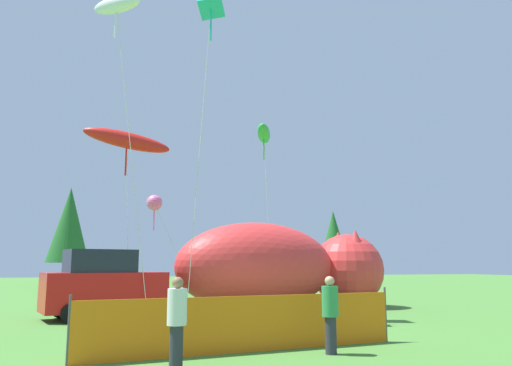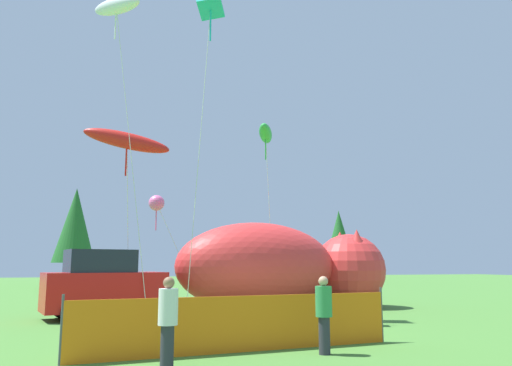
{
  "view_description": "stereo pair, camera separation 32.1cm",
  "coord_description": "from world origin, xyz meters",
  "px_view_note": "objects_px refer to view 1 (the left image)",
  "views": [
    {
      "loc": [
        -4.75,
        -14.29,
        1.84
      ],
      "look_at": [
        1.05,
        3.33,
        4.84
      ],
      "focal_mm": 35.0,
      "sensor_mm": 36.0,
      "label": 1
    },
    {
      "loc": [
        -4.44,
        -14.39,
        1.84
      ],
      "look_at": [
        1.05,
        3.33,
        4.84
      ],
      "focal_mm": 35.0,
      "sensor_mm": 36.0,
      "label": 2
    }
  ],
  "objects_px": {
    "kite_white_ghost": "(116,6)",
    "spectator_in_red_shirt": "(330,311)",
    "parked_car": "(103,285)",
    "inflatable_cat": "(281,270)",
    "spectator_in_black_shirt": "(177,319)",
    "kite_green_fish": "(264,134)",
    "kite_red_lizard": "(127,141)",
    "kite_teal_diamond": "(211,15)",
    "kite_pink_octopus": "(155,203)",
    "folding_chair": "(372,307)"
  },
  "relations": [
    {
      "from": "spectator_in_red_shirt",
      "to": "kite_teal_diamond",
      "type": "relative_size",
      "value": 0.14
    },
    {
      "from": "parked_car",
      "to": "kite_green_fish",
      "type": "height_order",
      "value": "kite_green_fish"
    },
    {
      "from": "kite_teal_diamond",
      "to": "spectator_in_red_shirt",
      "type": "bearing_deg",
      "value": -82.52
    },
    {
      "from": "parked_car",
      "to": "kite_red_lizard",
      "type": "xyz_separation_m",
      "value": [
        0.57,
        0.06,
        5.14
      ]
    },
    {
      "from": "spectator_in_black_shirt",
      "to": "kite_green_fish",
      "type": "relative_size",
      "value": 0.19
    },
    {
      "from": "parked_car",
      "to": "kite_green_fish",
      "type": "relative_size",
      "value": 0.5
    },
    {
      "from": "folding_chair",
      "to": "kite_pink_octopus",
      "type": "xyz_separation_m",
      "value": [
        -5.48,
        10.08,
        4.13
      ]
    },
    {
      "from": "kite_red_lizard",
      "to": "kite_white_ghost",
      "type": "bearing_deg",
      "value": -175.06
    },
    {
      "from": "spectator_in_red_shirt",
      "to": "kite_green_fish",
      "type": "height_order",
      "value": "kite_green_fish"
    },
    {
      "from": "kite_teal_diamond",
      "to": "kite_pink_octopus",
      "type": "bearing_deg",
      "value": 98.96
    },
    {
      "from": "parked_car",
      "to": "kite_red_lizard",
      "type": "distance_m",
      "value": 5.17
    },
    {
      "from": "folding_chair",
      "to": "kite_white_ghost",
      "type": "relative_size",
      "value": 0.08
    },
    {
      "from": "kite_teal_diamond",
      "to": "kite_white_ghost",
      "type": "bearing_deg",
      "value": 162.09
    },
    {
      "from": "parked_car",
      "to": "kite_pink_octopus",
      "type": "relative_size",
      "value": 0.84
    },
    {
      "from": "parked_car",
      "to": "kite_red_lizard",
      "type": "height_order",
      "value": "kite_red_lizard"
    },
    {
      "from": "kite_pink_octopus",
      "to": "kite_red_lizard",
      "type": "bearing_deg",
      "value": -107.09
    },
    {
      "from": "kite_pink_octopus",
      "to": "folding_chair",
      "type": "bearing_deg",
      "value": -61.48
    },
    {
      "from": "kite_green_fish",
      "to": "spectator_in_black_shirt",
      "type": "bearing_deg",
      "value": -115.26
    },
    {
      "from": "spectator_in_red_shirt",
      "to": "kite_white_ghost",
      "type": "bearing_deg",
      "value": 117.08
    },
    {
      "from": "kite_pink_octopus",
      "to": "kite_red_lizard",
      "type": "relative_size",
      "value": 0.73
    },
    {
      "from": "inflatable_cat",
      "to": "kite_teal_diamond",
      "type": "distance_m",
      "value": 10.29
    },
    {
      "from": "spectator_in_black_shirt",
      "to": "spectator_in_red_shirt",
      "type": "xyz_separation_m",
      "value": [
        3.29,
        0.56,
        -0.01
      ]
    },
    {
      "from": "parked_car",
      "to": "kite_white_ghost",
      "type": "bearing_deg",
      "value": 150.39
    },
    {
      "from": "folding_chair",
      "to": "spectator_in_black_shirt",
      "type": "distance_m",
      "value": 8.17
    },
    {
      "from": "kite_red_lizard",
      "to": "spectator_in_red_shirt",
      "type": "bearing_deg",
      "value": -66.31
    },
    {
      "from": "folding_chair",
      "to": "kite_teal_diamond",
      "type": "height_order",
      "value": "kite_teal_diamond"
    },
    {
      "from": "folding_chair",
      "to": "kite_teal_diamond",
      "type": "relative_size",
      "value": 0.08
    },
    {
      "from": "parked_car",
      "to": "inflatable_cat",
      "type": "bearing_deg",
      "value": -3.91
    },
    {
      "from": "inflatable_cat",
      "to": "folding_chair",
      "type": "bearing_deg",
      "value": -89.05
    },
    {
      "from": "kite_teal_diamond",
      "to": "kite_green_fish",
      "type": "bearing_deg",
      "value": 53.08
    },
    {
      "from": "folding_chair",
      "to": "kite_red_lizard",
      "type": "xyz_separation_m",
      "value": [
        -7.19,
        4.49,
        5.72
      ]
    },
    {
      "from": "parked_car",
      "to": "spectator_in_red_shirt",
      "type": "distance_m",
      "value": 9.53
    },
    {
      "from": "spectator_in_black_shirt",
      "to": "kite_white_ghost",
      "type": "xyz_separation_m",
      "value": [
        -1.06,
        9.06,
        10.5
      ]
    },
    {
      "from": "folding_chair",
      "to": "kite_red_lizard",
      "type": "height_order",
      "value": "kite_red_lizard"
    },
    {
      "from": "spectator_in_black_shirt",
      "to": "spectator_in_red_shirt",
      "type": "height_order",
      "value": "spectator_in_black_shirt"
    },
    {
      "from": "kite_white_ghost",
      "to": "spectator_in_red_shirt",
      "type": "bearing_deg",
      "value": -62.92
    },
    {
      "from": "spectator_in_black_shirt",
      "to": "inflatable_cat",
      "type": "bearing_deg",
      "value": 59.91
    },
    {
      "from": "spectator_in_black_shirt",
      "to": "kite_pink_octopus",
      "type": "xyz_separation_m",
      "value": [
        1.25,
        14.7,
        3.79
      ]
    },
    {
      "from": "folding_chair",
      "to": "inflatable_cat",
      "type": "bearing_deg",
      "value": -149.93
    },
    {
      "from": "kite_white_ghost",
      "to": "kite_pink_octopus",
      "type": "bearing_deg",
      "value": 67.7
    },
    {
      "from": "kite_teal_diamond",
      "to": "kite_white_ghost",
      "type": "relative_size",
      "value": 0.96
    },
    {
      "from": "kite_red_lizard",
      "to": "kite_teal_diamond",
      "type": "distance_m",
      "value": 5.64
    },
    {
      "from": "spectator_in_red_shirt",
      "to": "kite_red_lizard",
      "type": "bearing_deg",
      "value": 113.69
    },
    {
      "from": "inflatable_cat",
      "to": "kite_pink_octopus",
      "type": "height_order",
      "value": "kite_pink_octopus"
    },
    {
      "from": "kite_pink_octopus",
      "to": "kite_teal_diamond",
      "type": "relative_size",
      "value": 0.44
    },
    {
      "from": "spectator_in_red_shirt",
      "to": "kite_white_ghost",
      "type": "height_order",
      "value": "kite_white_ghost"
    },
    {
      "from": "spectator_in_red_shirt",
      "to": "kite_green_fish",
      "type": "xyz_separation_m",
      "value": [
        2.92,
        12.58,
        7.19
      ]
    },
    {
      "from": "folding_chair",
      "to": "spectator_in_red_shirt",
      "type": "height_order",
      "value": "spectator_in_red_shirt"
    },
    {
      "from": "folding_chair",
      "to": "kite_white_ghost",
      "type": "distance_m",
      "value": 14.07
    },
    {
      "from": "kite_white_ghost",
      "to": "kite_red_lizard",
      "type": "bearing_deg",
      "value": 4.94
    }
  ]
}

